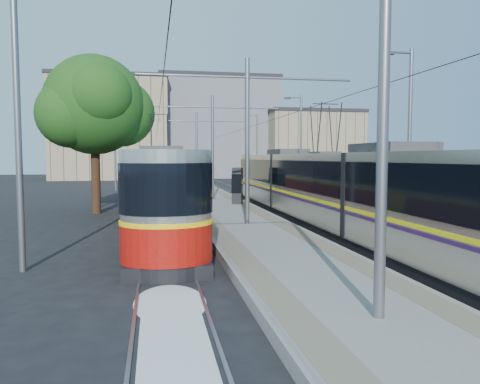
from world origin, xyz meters
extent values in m
plane|color=black|center=(0.00, 0.00, 0.00)|extent=(160.00, 160.00, 0.00)
cube|color=gray|center=(0.00, 17.00, 0.15)|extent=(4.00, 50.00, 0.30)
cube|color=gray|center=(-1.45, 17.00, 0.30)|extent=(0.70, 50.00, 0.01)
cube|color=gray|center=(1.45, 17.00, 0.30)|extent=(0.70, 50.00, 0.01)
cube|color=gray|center=(-4.32, 17.00, 0.01)|extent=(0.07, 70.00, 0.03)
cube|color=gray|center=(-2.88, 17.00, 0.01)|extent=(0.07, 70.00, 0.03)
cube|color=gray|center=(2.88, 17.00, 0.01)|extent=(0.07, 70.00, 0.03)
cube|color=gray|center=(4.32, 17.00, 0.01)|extent=(0.07, 70.00, 0.03)
cube|color=silver|center=(-3.60, -3.00, 0.01)|extent=(1.20, 5.00, 0.01)
cube|color=black|center=(-3.60, 14.63, 0.20)|extent=(2.30, 29.10, 0.40)
cube|color=beige|center=(-3.60, 14.63, 1.85)|extent=(2.40, 27.50, 2.90)
cube|color=black|center=(-3.60, 14.63, 2.35)|extent=(2.43, 27.50, 1.30)
cube|color=yellow|center=(-3.60, 14.63, 1.45)|extent=(2.43, 27.50, 0.12)
cube|color=#A91009|center=(-3.60, 14.63, 0.95)|extent=(2.42, 27.50, 1.10)
cube|color=#2D2D30|center=(-3.60, 14.63, 3.45)|extent=(1.68, 3.00, 0.30)
cube|color=black|center=(3.60, 8.31, 0.20)|extent=(2.30, 29.33, 0.40)
cube|color=#B9B4A9|center=(3.60, 8.31, 1.85)|extent=(2.40, 27.73, 2.90)
cube|color=black|center=(3.60, 8.31, 2.35)|extent=(2.43, 27.73, 1.30)
cube|color=yellow|center=(3.60, 8.31, 1.45)|extent=(2.43, 27.73, 0.12)
cube|color=#2F1448|center=(3.60, 8.31, 1.30)|extent=(2.43, 27.73, 0.10)
cube|color=#2D2D30|center=(3.60, 8.31, 3.45)|extent=(1.68, 3.00, 0.30)
cylinder|color=slate|center=(0.00, -4.00, 3.80)|extent=(0.20, 0.20, 7.00)
cylinder|color=slate|center=(0.00, 8.00, 3.80)|extent=(0.20, 0.20, 7.00)
cylinder|color=slate|center=(0.00, 8.00, 6.50)|extent=(9.20, 0.10, 0.10)
cylinder|color=slate|center=(0.00, 20.00, 3.80)|extent=(0.20, 0.20, 7.00)
cylinder|color=slate|center=(0.00, 20.00, 6.50)|extent=(9.20, 0.10, 0.10)
cylinder|color=slate|center=(0.00, 32.00, 3.80)|extent=(0.20, 0.20, 7.00)
cylinder|color=slate|center=(0.00, 32.00, 6.50)|extent=(9.20, 0.10, 0.10)
cylinder|color=black|center=(-3.60, 17.00, 5.55)|extent=(0.02, 70.00, 0.02)
cylinder|color=black|center=(3.60, 17.00, 5.55)|extent=(0.02, 70.00, 0.02)
cylinder|color=slate|center=(-7.50, 2.00, 4.00)|extent=(0.18, 0.18, 8.00)
cylinder|color=slate|center=(-7.50, 18.00, 4.00)|extent=(0.18, 0.18, 8.00)
cube|color=#2D2D30|center=(-6.40, 18.00, 7.75)|extent=(0.50, 0.22, 0.12)
cylinder|color=slate|center=(-7.50, 34.00, 4.00)|extent=(0.18, 0.18, 8.00)
cube|color=#2D2D30|center=(-6.40, 34.00, 7.75)|extent=(0.50, 0.22, 0.12)
cylinder|color=slate|center=(7.50, 8.00, 4.00)|extent=(0.18, 0.18, 8.00)
cube|color=#2D2D30|center=(6.40, 8.00, 7.75)|extent=(0.50, 0.22, 0.12)
cylinder|color=slate|center=(7.50, 24.00, 4.00)|extent=(0.18, 0.18, 8.00)
cube|color=#2D2D30|center=(6.40, 24.00, 7.75)|extent=(0.50, 0.22, 0.12)
cylinder|color=slate|center=(7.50, 40.00, 4.00)|extent=(0.18, 0.18, 8.00)
cube|color=#2D2D30|center=(6.40, 40.00, 7.75)|extent=(0.50, 0.22, 0.12)
cube|color=black|center=(1.12, 16.69, 1.41)|extent=(0.83, 1.09, 2.21)
cube|color=black|center=(1.12, 16.69, 1.55)|extent=(0.87, 1.13, 1.15)
cylinder|color=#382314|center=(-7.11, 15.44, 1.82)|extent=(0.50, 0.50, 3.64)
sphere|color=#184012|center=(-7.11, 15.44, 6.02)|extent=(5.45, 5.45, 5.45)
sphere|color=#184012|center=(-5.74, 16.35, 5.68)|extent=(3.86, 3.86, 3.86)
cube|color=#9A9068|center=(-10.00, 60.00, 7.09)|extent=(16.00, 12.00, 14.18)
cube|color=#262328|center=(-10.00, 60.00, 14.43)|extent=(16.32, 12.24, 0.50)
cube|color=slate|center=(6.00, 64.00, 7.54)|extent=(18.00, 14.00, 15.07)
cube|color=#262328|center=(6.00, 64.00, 15.32)|extent=(18.36, 14.28, 0.50)
cube|color=#9A9068|center=(20.00, 58.00, 4.87)|extent=(14.00, 10.00, 9.74)
cube|color=#262328|center=(20.00, 58.00, 9.99)|extent=(14.28, 10.20, 0.50)
camera|label=1|loc=(-3.90, -11.55, 3.14)|focal=35.00mm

